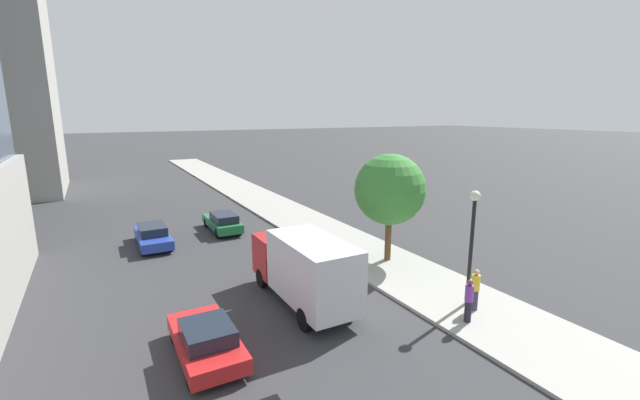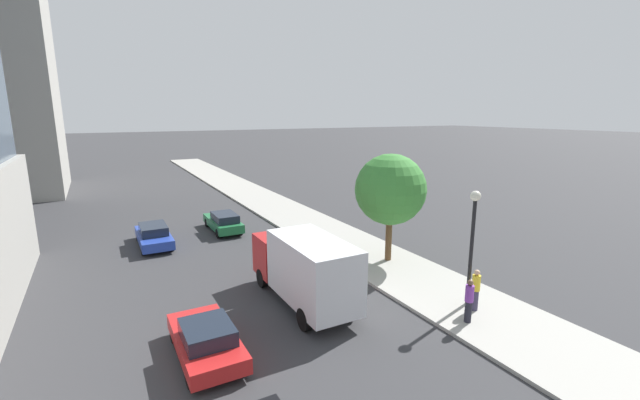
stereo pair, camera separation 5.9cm
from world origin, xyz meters
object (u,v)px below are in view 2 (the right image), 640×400
at_px(pedestrian_purple_shirt, 469,300).
at_px(pedestrian_yellow_shirt, 476,289).
at_px(street_lamp, 473,230).
at_px(box_truck, 305,267).
at_px(car_blue, 154,235).
at_px(car_green, 223,222).
at_px(car_red, 206,340).
at_px(street_tree, 390,190).

bearing_deg(pedestrian_purple_shirt, pedestrian_yellow_shirt, 29.18).
bearing_deg(street_lamp, box_truck, 149.51).
xyz_separation_m(car_blue, pedestrian_yellow_shirt, (10.81, -16.26, 0.39)).
distance_m(car_green, box_truck, 13.16).
bearing_deg(car_blue, car_red, -90.00).
height_order(car_red, pedestrian_purple_shirt, pedestrian_purple_shirt).
relative_size(car_red, box_truck, 0.63).
distance_m(street_tree, car_red, 12.71).
bearing_deg(car_red, street_tree, 21.43).
bearing_deg(street_tree, car_green, 121.53).
bearing_deg(car_blue, pedestrian_yellow_shirt, -56.37).
bearing_deg(street_tree, box_truck, -159.40).
distance_m(car_green, pedestrian_yellow_shirt, 18.32).
bearing_deg(pedestrian_yellow_shirt, street_tree, 85.28).
xyz_separation_m(pedestrian_purple_shirt, pedestrian_yellow_shirt, (1.06, 0.59, 0.00)).
bearing_deg(car_blue, street_tree, -40.19).
distance_m(car_red, pedestrian_yellow_shirt, 11.04).
relative_size(street_lamp, street_tree, 0.84).
bearing_deg(car_red, car_green, 72.29).
relative_size(street_lamp, pedestrian_purple_shirt, 2.81).
relative_size(street_tree, car_green, 1.30).
relative_size(street_tree, car_red, 1.40).
bearing_deg(pedestrian_purple_shirt, car_blue, 120.06).
distance_m(street_lamp, car_red, 11.49).
distance_m(car_blue, pedestrian_purple_shirt, 19.47).
xyz_separation_m(street_tree, box_truck, (-6.54, -2.46, -2.46)).
relative_size(car_red, car_green, 0.93).
xyz_separation_m(car_blue, box_truck, (4.83, -12.06, 1.09)).
height_order(street_tree, pedestrian_purple_shirt, street_tree).
bearing_deg(street_lamp, pedestrian_purple_shirt, -137.46).
bearing_deg(car_green, pedestrian_yellow_shirt, -70.92).
relative_size(car_blue, car_red, 1.10).
height_order(car_green, box_truck, box_truck).
distance_m(car_blue, box_truck, 13.03).
height_order(car_blue, car_red, car_blue).
height_order(car_green, pedestrian_yellow_shirt, pedestrian_yellow_shirt).
height_order(pedestrian_purple_shirt, pedestrian_yellow_shirt, pedestrian_yellow_shirt).
relative_size(car_green, box_truck, 0.69).
height_order(street_lamp, pedestrian_yellow_shirt, street_lamp).
relative_size(pedestrian_purple_shirt, pedestrian_yellow_shirt, 1.00).
xyz_separation_m(street_lamp, car_blue, (-11.01, 15.70, -2.84)).
bearing_deg(car_blue, box_truck, -68.19).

